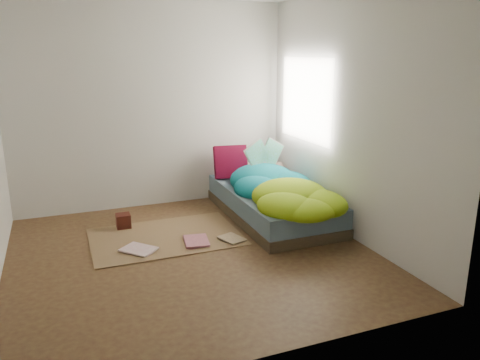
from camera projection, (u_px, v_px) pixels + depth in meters
name	position (u px, v px, depth m)	size (l,w,h in m)	color
ground	(193.00, 255.00, 4.70)	(3.50, 3.50, 0.00)	#422519
room_walls	(189.00, 91.00, 4.27)	(3.54, 3.54, 2.62)	silver
bed	(272.00, 204.00, 5.73)	(1.00, 2.00, 0.34)	#34291C
duvet	(281.00, 181.00, 5.44)	(0.96, 1.84, 0.34)	#08577A
rug	(166.00, 237.00, 5.13)	(1.60, 1.10, 0.01)	brown
pillow_floral	(265.00, 171.00, 6.39)	(0.52, 0.32, 0.12)	beige
pillow_magenta	(231.00, 162.00, 6.20)	(0.43, 0.13, 0.43)	#550523
open_book	(265.00, 145.00, 5.90)	(0.48, 0.10, 0.29)	green
wooden_box	(123.00, 221.00, 5.38)	(0.16, 0.16, 0.16)	#330F0B
floor_book_a	(131.00, 254.00, 4.65)	(0.25, 0.33, 0.03)	silver
floor_book_b	(184.00, 242.00, 4.93)	(0.25, 0.34, 0.03)	#BA6B70
floor_book_c	(225.00, 241.00, 4.97)	(0.20, 0.28, 0.02)	tan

